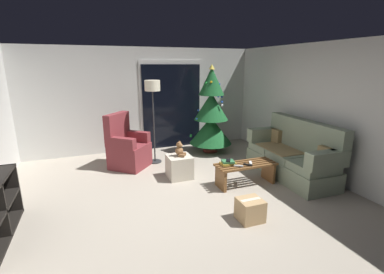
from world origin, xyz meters
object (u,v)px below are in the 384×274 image
object	(u,v)px
floor_lamp	(152,94)
teddy_bear_chestnut	(180,150)
remote_white	(251,163)
armchair	(127,148)
cell_phone	(228,160)
remote_black	(248,165)
cardboard_box_taped_mid_floor	(250,210)
christmas_tree	(211,115)
book_stack	(228,163)
ottoman	(179,167)
remote_silver	(239,166)
couch	(293,156)
coffee_table	(246,170)

from	to	relation	value
floor_lamp	teddy_bear_chestnut	world-z (taller)	floor_lamp
remote_white	armchair	size ratio (longest dim) A/B	0.14
remote_white	cell_phone	world-z (taller)	cell_phone
remote_black	cardboard_box_taped_mid_floor	distance (m)	1.11
christmas_tree	cell_phone	bearing A→B (deg)	-105.72
book_stack	christmas_tree	size ratio (longest dim) A/B	0.12
book_stack	ottoman	xyz separation A→B (m)	(-0.68, 0.66, -0.22)
remote_silver	teddy_bear_chestnut	world-z (taller)	teddy_bear_chestnut
remote_white	remote_black	xyz separation A→B (m)	(-0.10, -0.07, 0.00)
couch	remote_black	distance (m)	1.10
coffee_table	remote_silver	size ratio (longest dim) A/B	7.05
teddy_bear_chestnut	cardboard_box_taped_mid_floor	distance (m)	1.85
coffee_table	christmas_tree	distance (m)	2.10
teddy_bear_chestnut	cardboard_box_taped_mid_floor	world-z (taller)	teddy_bear_chestnut
remote_silver	floor_lamp	distance (m)	2.36
book_stack	armchair	distance (m)	2.19
book_stack	cell_phone	world-z (taller)	cell_phone
cell_phone	armchair	bearing A→B (deg)	165.55
couch	book_stack	xyz separation A→B (m)	(-1.39, 0.02, 0.04)
book_stack	cardboard_box_taped_mid_floor	xyz separation A→B (m)	(-0.23, -1.10, -0.28)
remote_black	christmas_tree	xyz separation A→B (m)	(0.24, 2.07, 0.52)
remote_silver	armchair	distance (m)	2.39
teddy_bear_chestnut	coffee_table	bearing A→B (deg)	-35.55
remote_silver	armchair	size ratio (longest dim) A/B	0.14
armchair	floor_lamp	bearing A→B (deg)	6.68
floor_lamp	ottoman	size ratio (longest dim) A/B	4.05
remote_white	remote_silver	size ratio (longest dim) A/B	1.00
floor_lamp	teddy_bear_chestnut	distance (m)	1.41
book_stack	remote_white	bearing A→B (deg)	-13.03
book_stack	cardboard_box_taped_mid_floor	bearing A→B (deg)	-101.91
remote_black	floor_lamp	world-z (taller)	floor_lamp
remote_silver	couch	bearing A→B (deg)	129.98
coffee_table	teddy_bear_chestnut	size ratio (longest dim) A/B	3.86
remote_white	cardboard_box_taped_mid_floor	xyz separation A→B (m)	(-0.63, -1.01, -0.26)
couch	book_stack	distance (m)	1.39
armchair	teddy_bear_chestnut	size ratio (longest dim) A/B	3.96
remote_black	armchair	bearing A→B (deg)	-81.76
christmas_tree	ottoman	distance (m)	1.89
remote_silver	remote_white	bearing A→B (deg)	136.23
coffee_table	remote_white	xyz separation A→B (m)	(0.07, -0.03, 0.14)
remote_silver	teddy_bear_chestnut	bearing A→B (deg)	-101.26
christmas_tree	armchair	distance (m)	2.15
remote_black	ottoman	distance (m)	1.29
couch	remote_silver	distance (m)	1.28
book_stack	christmas_tree	world-z (taller)	christmas_tree
remote_black	remote_silver	distance (m)	0.18
remote_white	book_stack	size ratio (longest dim) A/B	0.60
christmas_tree	cardboard_box_taped_mid_floor	bearing A→B (deg)	-104.37
remote_white	remote_silver	distance (m)	0.28
remote_black	teddy_bear_chestnut	size ratio (longest dim) A/B	0.55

